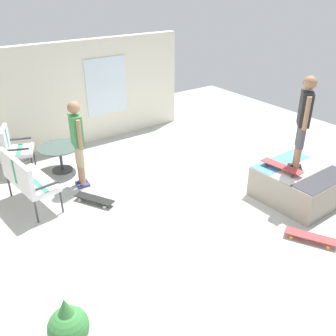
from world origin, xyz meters
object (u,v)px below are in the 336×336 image
object	(u,v)px
potted_plant	(69,331)
patio_table	(60,154)
skate_ramp	(300,184)
person_watching	(77,138)
patio_chair_near_house	(13,146)
skateboard_spare	(311,237)
skateboard_by_bench	(94,199)
patio_bench	(25,177)
person_skater	(304,117)
skateboard_on_ramp	(282,167)

from	to	relation	value
potted_plant	patio_table	bearing A→B (deg)	-19.98
skate_ramp	person_watching	distance (m)	4.31
potted_plant	patio_chair_near_house	bearing A→B (deg)	-9.21
skateboard_spare	patio_chair_near_house	bearing A→B (deg)	31.14
patio_chair_near_house	skateboard_by_bench	xyz separation A→B (m)	(-2.11, -0.80, -0.53)
patio_chair_near_house	person_watching	distance (m)	1.68
patio_table	patio_chair_near_house	bearing A→B (deg)	57.74
patio_bench	person_skater	size ratio (longest dim) A/B	0.76
skate_ramp	patio_table	bearing A→B (deg)	41.26
skateboard_on_ramp	skateboard_by_bench	bearing A→B (deg)	56.63
patio_chair_near_house	person_watching	xyz separation A→B (m)	(-1.35, -0.90, 0.42)
skate_ramp	skateboard_on_ramp	size ratio (longest dim) A/B	2.64
person_skater	skateboard_on_ramp	distance (m)	0.97
patio_chair_near_house	skateboard_by_bench	size ratio (longest dim) A/B	1.28
person_skater	potted_plant	xyz separation A→B (m)	(-0.81, 4.74, -1.15)
skateboard_spare	skateboard_on_ramp	bearing A→B (deg)	-26.42
patio_table	skateboard_by_bench	size ratio (longest dim) A/B	1.13
skate_ramp	potted_plant	bearing A→B (deg)	98.39
skate_ramp	skateboard_spare	distance (m)	1.35
skate_ramp	person_watching	world-z (taller)	person_watching
skate_ramp	person_skater	distance (m)	1.32
patio_bench	skateboard_spare	size ratio (longest dim) A/B	1.63
patio_table	patio_bench	bearing A→B (deg)	134.90
skate_ramp	patio_chair_near_house	size ratio (longest dim) A/B	2.11
patio_table	potted_plant	world-z (taller)	potted_plant
potted_plant	skateboard_by_bench	bearing A→B (deg)	-29.64
patio_table	skateboard_spare	size ratio (longest dim) A/B	1.13
person_skater	potted_plant	bearing A→B (deg)	99.66
skateboard_spare	skateboard_on_ramp	world-z (taller)	skateboard_on_ramp
person_skater	skateboard_by_bench	world-z (taller)	person_skater
person_skater	potted_plant	size ratio (longest dim) A/B	1.87
skate_ramp	patio_bench	bearing A→B (deg)	57.76
patio_bench	person_skater	xyz separation A→B (m)	(-2.59, -4.15, 1.00)
person_watching	skateboard_on_ramp	size ratio (longest dim) A/B	2.15
skateboard_by_bench	skateboard_on_ramp	world-z (taller)	skateboard_on_ramp
skateboard_spare	person_skater	bearing A→B (deg)	-38.34
patio_chair_near_house	skateboard_spare	xyz separation A→B (m)	(-5.15, -3.11, -0.53)
skateboard_by_bench	patio_chair_near_house	bearing A→B (deg)	20.87
patio_table	person_skater	bearing A→B (deg)	-139.00
person_skater	skateboard_on_ramp	size ratio (longest dim) A/B	2.11
skateboard_on_ramp	potted_plant	distance (m)	4.58
patio_bench	skateboard_by_bench	xyz separation A→B (m)	(-0.59, -1.01, -0.53)
skateboard_on_ramp	patio_chair_near_house	bearing A→B (deg)	42.62
patio_bench	person_skater	bearing A→B (deg)	-122.02
skate_ramp	potted_plant	xyz separation A→B (m)	(-0.71, 4.84, 0.16)
person_watching	skateboard_spare	distance (m)	4.50
patio_chair_near_house	skateboard_on_ramp	world-z (taller)	patio_chair_near_house
skate_ramp	person_skater	world-z (taller)	person_skater
person_skater	skateboard_spare	xyz separation A→B (m)	(-1.04, 0.82, -1.53)
patio_bench	patio_chair_near_house	distance (m)	1.53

